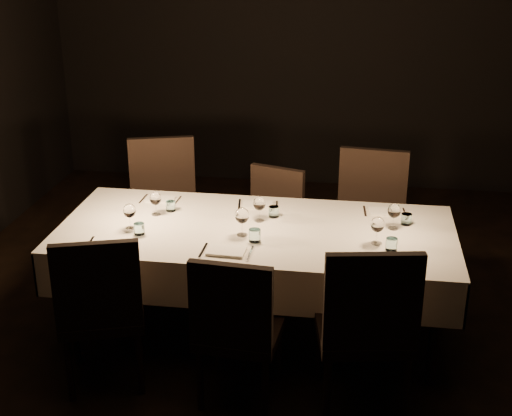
# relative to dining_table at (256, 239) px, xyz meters

# --- Properties ---
(room) EXTENTS (5.01, 6.01, 3.01)m
(room) POSITION_rel_dining_table_xyz_m (0.00, 0.00, 0.81)
(room) COLOR black
(room) RESTS_ON ground
(dining_table) EXTENTS (2.52, 1.12, 0.76)m
(dining_table) POSITION_rel_dining_table_xyz_m (0.00, 0.00, 0.00)
(dining_table) COLOR black
(dining_table) RESTS_ON ground
(chair_near_left) EXTENTS (0.60, 0.60, 1.00)m
(chair_near_left) POSITION_rel_dining_table_xyz_m (-0.79, -0.73, -0.14)
(chair_near_left) COLOR black
(chair_near_left) RESTS_ON ground
(place_setting_near_left) EXTENTS (0.31, 0.39, 0.17)m
(place_setting_near_left) POSITION_rel_dining_table_xyz_m (-0.78, -0.22, 0.14)
(place_setting_near_left) COLOR white
(place_setting_near_left) RESTS_ON dining_table
(chair_near_center) EXTENTS (0.49, 0.49, 0.94)m
(chair_near_center) POSITION_rel_dining_table_xyz_m (0.01, -0.78, -0.17)
(chair_near_center) COLOR black
(chair_near_center) RESTS_ON ground
(place_setting_near_center) EXTENTS (0.33, 0.41, 0.18)m
(place_setting_near_center) POSITION_rel_dining_table_xyz_m (-0.06, -0.22, 0.15)
(place_setting_near_center) COLOR white
(place_setting_near_center) RESTS_ON dining_table
(chair_near_right) EXTENTS (0.58, 0.58, 1.05)m
(chair_near_right) POSITION_rel_dining_table_xyz_m (0.71, -0.74, -0.12)
(chair_near_right) COLOR black
(chair_near_right) RESTS_ON ground
(place_setting_near_right) EXTENTS (0.32, 0.40, 0.17)m
(place_setting_near_right) POSITION_rel_dining_table_xyz_m (0.76, -0.22, 0.14)
(place_setting_near_right) COLOR white
(place_setting_near_right) RESTS_ON dining_table
(chair_far_left) EXTENTS (0.63, 0.63, 1.05)m
(chair_far_left) POSITION_rel_dining_table_xyz_m (-0.84, 0.81, -0.12)
(chair_far_left) COLOR black
(chair_far_left) RESTS_ON ground
(place_setting_far_left) EXTENTS (0.29, 0.39, 0.16)m
(place_setting_far_left) POSITION_rel_dining_table_xyz_m (-0.69, 0.22, 0.14)
(place_setting_far_left) COLOR white
(place_setting_far_left) RESTS_ON dining_table
(chair_far_center) EXTENTS (0.53, 0.53, 0.88)m
(chair_far_center) POSITION_rel_dining_table_xyz_m (0.00, 0.76, -0.19)
(chair_far_center) COLOR black
(chair_far_center) RESTS_ON ground
(place_setting_far_center) EXTENTS (0.31, 0.39, 0.17)m
(place_setting_far_center) POSITION_rel_dining_table_xyz_m (0.01, 0.22, 0.14)
(place_setting_far_center) COLOR white
(place_setting_far_center) RESTS_ON dining_table
(chair_far_right) EXTENTS (0.55, 0.55, 1.05)m
(chair_far_right) POSITION_rel_dining_table_xyz_m (0.72, 0.76, -0.12)
(chair_far_right) COLOR black
(chair_far_right) RESTS_ON ground
(place_setting_far_right) EXTENTS (0.31, 0.40, 0.17)m
(place_setting_far_right) POSITION_rel_dining_table_xyz_m (0.87, 0.22, 0.14)
(place_setting_far_right) COLOR white
(place_setting_far_right) RESTS_ON dining_table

